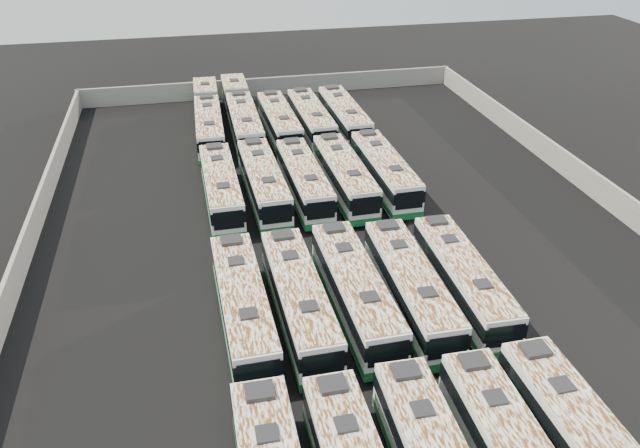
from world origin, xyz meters
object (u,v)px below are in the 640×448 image
(bus_midfront_left, at_px, (299,300))
(bus_midfront_center, at_px, (355,291))
(bus_midback_center, at_px, (304,180))
(bus_midfront_right, at_px, (411,287))
(bus_midback_far_right, at_px, (384,171))
(bus_back_far_right, at_px, (344,117))
(bus_back_far_left, at_px, (208,117))
(bus_midback_left, at_px, (264,183))
(bus_midfront_far_left, at_px, (243,306))
(bus_back_center, at_px, (279,123))
(bus_back_left, at_px, (241,114))
(bus_midback_right, at_px, (345,176))
(bus_midback_far_left, at_px, (221,188))
(bus_midfront_far_right, at_px, (463,280))
(bus_back_right, at_px, (311,119))

(bus_midfront_left, height_order, bus_midfront_center, bus_midfront_center)
(bus_midfront_center, distance_m, bus_midback_center, 15.97)
(bus_midfront_right, xyz_separation_m, bus_midback_far_right, (3.49, 16.39, 0.00))
(bus_midfront_left, distance_m, bus_back_far_right, 31.50)
(bus_back_far_left, distance_m, bus_back_far_right, 14.07)
(bus_midback_left, relative_size, bus_back_far_left, 0.65)
(bus_midfront_far_left, distance_m, bus_back_far_left, 32.83)
(bus_back_far_left, xyz_separation_m, bus_back_center, (6.94, -3.24, -0.01))
(bus_back_center, bearing_deg, bus_back_far_left, 153.55)
(bus_midback_center, relative_size, bus_back_far_left, 0.63)
(bus_midfront_right, height_order, bus_back_left, bus_back_left)
(bus_midback_left, bearing_deg, bus_midfront_right, -68.87)
(bus_midback_right, relative_size, bus_back_center, 1.01)
(bus_back_left, bearing_deg, bus_back_far_right, -17.59)
(bus_midback_far_left, relative_size, bus_midback_center, 1.02)
(bus_midfront_far_right, xyz_separation_m, bus_back_right, (-3.54, 29.92, 0.04))
(bus_midback_far_right, bearing_deg, bus_back_left, 121.01)
(bus_midfront_far_left, xyz_separation_m, bus_midback_far_left, (-0.03, 16.00, -0.02))
(bus_midfront_center, bearing_deg, bus_back_left, 94.74)
(bus_midfront_right, height_order, bus_midback_far_left, bus_midfront_right)
(bus_midback_right, relative_size, bus_midback_far_right, 1.00)
(bus_midback_left, bearing_deg, bus_back_left, 88.64)
(bus_midfront_far_left, relative_size, bus_midback_right, 1.01)
(bus_midback_right, bearing_deg, bus_back_far_left, 120.07)
(bus_midback_far_left, xyz_separation_m, bus_back_far_left, (-0.01, 16.83, 0.01))
(bus_midfront_far_right, distance_m, bus_back_far_left, 35.73)
(bus_midfront_far_left, distance_m, bus_midback_right, 18.98)
(bus_midfront_center, xyz_separation_m, bus_midfront_far_right, (6.93, -0.15, -0.07))
(bus_midfront_far_left, height_order, bus_back_far_left, bus_midfront_far_left)
(bus_midfront_right, bearing_deg, bus_midfront_far_left, 179.41)
(bus_midfront_center, relative_size, bus_back_left, 0.64)
(bus_midback_far_right, bearing_deg, bus_midfront_right, -102.68)
(bus_midfront_center, bearing_deg, bus_midfront_right, -5.37)
(bus_back_far_left, distance_m, bus_back_center, 7.66)
(bus_midback_center, height_order, bus_back_right, bus_back_right)
(bus_midback_right, bearing_deg, bus_midback_far_left, 178.66)
(bus_midback_center, bearing_deg, bus_midfront_far_right, -67.79)
(bus_midfront_far_right, distance_m, bus_midback_left, 19.29)
(bus_midback_far_left, height_order, bus_midback_left, bus_midback_left)
(bus_back_left, bearing_deg, bus_back_right, -24.79)
(bus_midback_far_left, xyz_separation_m, bus_back_center, (6.93, 13.59, -0.00))
(bus_midback_far_left, relative_size, bus_back_center, 1.00)
(bus_midback_left, bearing_deg, bus_midback_far_right, -1.53)
(bus_midfront_center, height_order, bus_back_far_right, bus_back_far_right)
(bus_midfront_far_left, xyz_separation_m, bus_midback_far_right, (13.76, 16.17, -0.01))
(bus_midback_right, xyz_separation_m, bus_back_far_left, (-10.26, 16.84, -0.00))
(bus_midfront_left, xyz_separation_m, bus_back_far_right, (10.35, 29.75, 0.02))
(bus_back_center, relative_size, bus_back_right, 1.00)
(bus_back_far_right, bearing_deg, bus_midback_left, -127.90)
(bus_midfront_far_right, relative_size, bus_back_far_left, 0.63)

